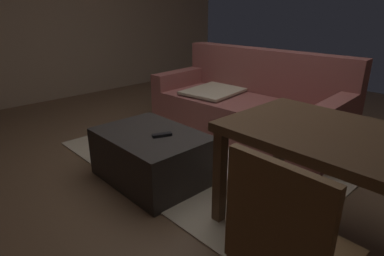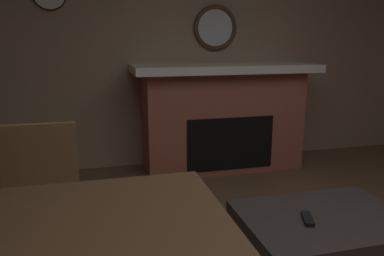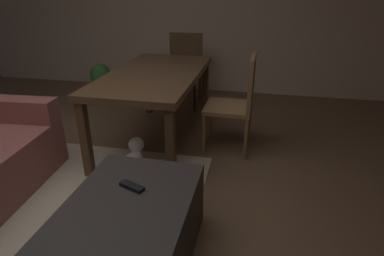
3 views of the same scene
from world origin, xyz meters
name	(u,v)px [view 1 (image 1 of 3)]	position (x,y,z in m)	size (l,w,h in m)	color
floor	(213,163)	(0.00, 0.00, 0.00)	(8.04, 8.04, 0.00)	brown
wall_left	(54,9)	(-3.35, 0.00, 1.37)	(0.12, 6.56, 2.74)	#9E846B
area_rug	(210,154)	(-0.16, 0.13, 0.01)	(2.60, 2.00, 0.01)	tan
couch	(249,106)	(-0.30, 0.92, 0.32)	(2.28, 1.12, 0.94)	#8C4C47
ottoman_coffee_table	(152,156)	(-0.16, -0.60, 0.21)	(0.94, 0.68, 0.43)	#2D2826
tv_remote	(162,135)	(-0.04, -0.57, 0.44)	(0.05, 0.16, 0.02)	black
dining_table	(370,155)	(1.41, -0.25, 0.66)	(1.67, 0.85, 0.74)	#513823
dining_chair_south	(286,244)	(1.41, -1.07, 0.52)	(0.45, 0.45, 0.93)	brown
small_dog	(249,184)	(0.64, -0.28, 0.15)	(0.56, 0.26, 0.26)	silver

